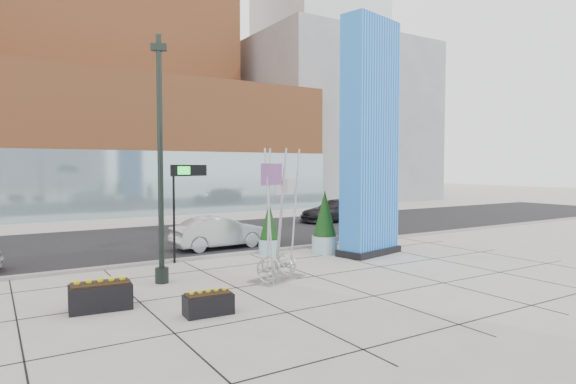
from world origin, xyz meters
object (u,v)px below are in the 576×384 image
lamp_post (161,183)px  car_silver_mid (220,233)px  overhead_street_sign (190,179)px  concrete_bollard (102,297)px  public_art_sculpture (277,245)px  blue_pylon (370,142)px

lamp_post → car_silver_mid: lamp_post is taller
overhead_street_sign → car_silver_mid: (2.27, 2.22, -2.58)m
lamp_post → overhead_street_sign: bearing=54.8°
lamp_post → concrete_bollard: size_ratio=13.00×
car_silver_mid → public_art_sculpture: bearing=170.2°
car_silver_mid → blue_pylon: bearing=-136.7°
concrete_bollard → blue_pylon: bearing=11.4°
blue_pylon → concrete_bollard: 12.52m
lamp_post → public_art_sculpture: 4.33m
blue_pylon → overhead_street_sign: (-7.14, 2.58, -1.53)m
public_art_sculpture → overhead_street_sign: 5.19m
public_art_sculpture → car_silver_mid: size_ratio=0.99×
blue_pylon → concrete_bollard: (-11.43, -2.30, -4.55)m
lamp_post → car_silver_mid: size_ratio=1.79×
concrete_bollard → overhead_street_sign: (4.29, 4.88, 3.01)m
lamp_post → public_art_sculpture: (3.43, -1.59, -2.11)m
lamp_post → car_silver_mid: bearing=49.9°
blue_pylon → lamp_post: 9.35m
lamp_post → overhead_street_sign: lamp_post is taller
lamp_post → car_silver_mid: (4.34, 5.15, -2.53)m
blue_pylon → lamp_post: blue_pylon is taller
concrete_bollard → car_silver_mid: car_silver_mid is taller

